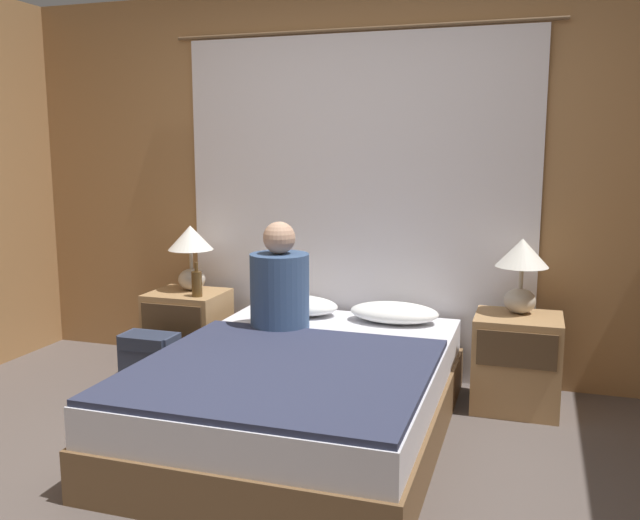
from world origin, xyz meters
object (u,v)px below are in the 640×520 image
(nightstand_left, at_px, (188,332))
(person_left_in_bed, at_px, (280,286))
(backpack_on_floor, at_px, (150,360))
(pillow_left, at_px, (296,305))
(lamp_right, at_px, (522,265))
(beer_bottle_on_left_stand, at_px, (197,283))
(pillow_right, at_px, (394,313))
(bed, at_px, (303,395))
(lamp_left, at_px, (191,248))
(nightstand_right, at_px, (517,362))

(nightstand_left, bearing_deg, person_left_in_bed, -20.08)
(backpack_on_floor, bearing_deg, pillow_left, 35.50)
(lamp_right, bearing_deg, beer_bottle_on_left_stand, -175.08)
(pillow_right, bearing_deg, lamp_right, -1.30)
(bed, distance_m, pillow_right, 0.90)
(bed, bearing_deg, beer_bottle_on_left_stand, 146.69)
(bed, xyz_separation_m, lamp_left, (-1.06, 0.78, 0.62))
(person_left_in_bed, bearing_deg, lamp_left, 155.36)
(nightstand_left, xyz_separation_m, beer_bottle_on_left_stand, (0.13, -0.10, 0.36))
(pillow_right, bearing_deg, nightstand_right, -6.83)
(bed, distance_m, nightstand_left, 1.27)
(pillow_right, bearing_deg, bed, -111.80)
(nightstand_left, distance_m, lamp_right, 2.19)
(nightstand_left, bearing_deg, bed, -33.87)
(person_left_in_bed, relative_size, beer_bottle_on_left_stand, 2.87)
(lamp_right, relative_size, pillow_left, 0.79)
(pillow_right, distance_m, person_left_in_bed, 0.74)
(nightstand_left, distance_m, lamp_left, 0.56)
(pillow_left, xyz_separation_m, backpack_on_floor, (-0.75, -0.54, -0.28))
(lamp_right, relative_size, person_left_in_bed, 0.68)
(nightstand_right, xyz_separation_m, beer_bottle_on_left_stand, (-1.98, -0.10, 0.36))
(bed, relative_size, pillow_right, 3.66)
(lamp_left, height_order, beer_bottle_on_left_stand, lamp_left)
(lamp_left, height_order, person_left_in_bed, person_left_in_bed)
(nightstand_left, xyz_separation_m, lamp_left, (0.00, 0.07, 0.56))
(pillow_right, xyz_separation_m, backpack_on_floor, (-1.39, -0.54, -0.28))
(pillow_right, distance_m, beer_bottle_on_left_stand, 1.27)
(nightstand_right, xyz_separation_m, pillow_left, (-1.38, 0.09, 0.22))
(beer_bottle_on_left_stand, bearing_deg, person_left_in_bed, -15.84)
(lamp_left, relative_size, pillow_right, 0.79)
(nightstand_right, height_order, person_left_in_bed, person_left_in_bed)
(pillow_left, bearing_deg, nightstand_left, -173.17)
(nightstand_right, height_order, pillow_left, pillow_left)
(nightstand_left, distance_m, person_left_in_bed, 0.92)
(backpack_on_floor, bearing_deg, pillow_right, 21.14)
(nightstand_left, bearing_deg, lamp_left, 90.00)
(backpack_on_floor, bearing_deg, lamp_right, 13.76)
(lamp_left, xyz_separation_m, pillow_right, (1.38, 0.02, -0.34))
(person_left_in_bed, distance_m, beer_bottle_on_left_stand, 0.67)
(lamp_right, xyz_separation_m, pillow_right, (-0.74, 0.02, -0.34))
(backpack_on_floor, bearing_deg, lamp_left, 88.09)
(nightstand_right, relative_size, lamp_right, 1.26)
(nightstand_right, height_order, lamp_right, lamp_right)
(bed, xyz_separation_m, beer_bottle_on_left_stand, (-0.93, 0.61, 0.42))
(pillow_right, bearing_deg, backpack_on_floor, -158.86)
(pillow_right, relative_size, backpack_on_floor, 1.44)
(beer_bottle_on_left_stand, bearing_deg, pillow_left, 17.14)
(bed, height_order, pillow_right, pillow_right)
(nightstand_right, relative_size, person_left_in_bed, 0.86)
(nightstand_left, xyz_separation_m, person_left_in_bed, (0.77, -0.28, 0.42))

